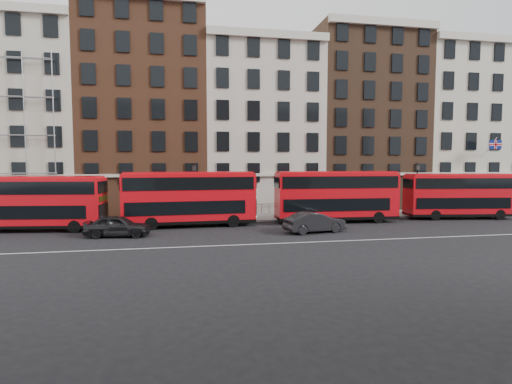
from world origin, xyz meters
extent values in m
plane|color=black|center=(0.00, 0.00, 0.00)|extent=(120.00, 120.00, 0.00)
cube|color=gray|center=(0.00, 10.50, 0.07)|extent=(80.00, 5.00, 0.15)
cube|color=gray|center=(0.00, 8.00, 0.08)|extent=(80.00, 0.30, 0.16)
cube|color=white|center=(0.00, -2.00, 0.01)|extent=(70.00, 0.12, 0.01)
cube|color=#B8B19F|center=(-25.60, 18.00, 10.00)|extent=(12.80, 10.00, 20.00)
cube|color=brown|center=(-12.80, 18.00, 11.00)|extent=(12.80, 10.00, 22.00)
cube|color=#B6AFA0|center=(0.00, 18.00, 9.50)|extent=(12.80, 10.00, 19.00)
cube|color=beige|center=(0.00, 12.75, 18.60)|extent=(12.80, 0.50, 0.80)
cube|color=brown|center=(12.80, 18.00, 10.50)|extent=(12.80, 10.00, 21.00)
cube|color=beige|center=(12.80, 12.75, 20.60)|extent=(12.80, 0.50, 0.80)
cube|color=beige|center=(25.60, 18.00, 10.00)|extent=(12.80, 10.00, 20.00)
cube|color=beige|center=(25.60, 12.75, 19.60)|extent=(12.80, 0.50, 0.80)
cube|color=red|center=(-20.48, 6.41, 2.31)|extent=(10.67, 3.83, 3.92)
cube|color=black|center=(-20.48, 6.41, 0.47)|extent=(10.67, 3.87, 0.24)
cube|color=black|center=(-20.78, 6.45, 1.64)|extent=(9.50, 3.76, 1.04)
cube|color=black|center=(-20.48, 6.41, 3.53)|extent=(10.28, 3.86, 0.99)
cube|color=red|center=(-20.48, 6.41, 4.32)|extent=(10.35, 3.60, 0.18)
cube|color=black|center=(-15.27, 5.72, 1.54)|extent=(0.37, 2.18, 1.29)
cube|color=black|center=(-15.27, 5.72, 2.60)|extent=(0.33, 1.88, 0.42)
cylinder|color=black|center=(-17.28, 4.86, 0.50)|extent=(1.02, 0.41, 0.99)
cylinder|color=black|center=(-16.99, 7.07, 0.50)|extent=(1.02, 0.41, 0.99)
cylinder|color=black|center=(-23.29, 7.90, 0.50)|extent=(1.02, 0.41, 0.99)
cube|color=red|center=(-8.37, 6.41, 2.46)|extent=(11.19, 3.05, 4.17)
cube|color=black|center=(-8.37, 6.41, 0.50)|extent=(11.19, 3.09, 0.25)
cube|color=black|center=(-8.69, 6.40, 1.74)|extent=(9.92, 3.08, 1.11)
cube|color=black|center=(-8.37, 6.41, 3.75)|extent=(10.77, 3.12, 1.06)
cube|color=red|center=(-8.37, 6.41, 4.60)|extent=(10.86, 2.82, 0.19)
cube|color=black|center=(-2.78, 6.61, 1.64)|extent=(0.17, 2.33, 1.37)
cube|color=black|center=(-2.78, 6.61, 2.77)|extent=(0.16, 2.01, 0.44)
cylinder|color=black|center=(-4.73, 5.36, 0.53)|extent=(1.07, 0.33, 1.06)
cylinder|color=black|center=(-4.82, 7.72, 0.53)|extent=(1.07, 0.33, 1.06)
cylinder|color=black|center=(-11.49, 5.11, 0.53)|extent=(1.07, 0.33, 1.06)
cylinder|color=black|center=(-11.58, 7.47, 0.53)|extent=(1.07, 0.33, 1.06)
cube|color=red|center=(4.92, 6.41, 2.45)|extent=(11.17, 3.07, 4.17)
cube|color=black|center=(4.92, 6.41, 0.50)|extent=(11.17, 3.11, 0.25)
cube|color=black|center=(4.60, 6.42, 1.74)|extent=(9.91, 3.10, 1.11)
cube|color=black|center=(4.92, 6.41, 3.74)|extent=(10.75, 3.13, 1.05)
cube|color=red|center=(4.92, 6.41, 4.59)|extent=(10.85, 2.84, 0.19)
cube|color=black|center=(10.49, 6.19, 1.63)|extent=(0.17, 2.32, 1.37)
cube|color=black|center=(10.49, 6.19, 2.76)|extent=(0.16, 2.01, 0.44)
cylinder|color=black|center=(8.46, 5.09, 0.53)|extent=(1.07, 0.34, 1.05)
cylinder|color=black|center=(8.55, 7.45, 0.53)|extent=(1.07, 0.34, 1.05)
cylinder|color=black|center=(1.71, 5.35, 0.53)|extent=(1.07, 0.34, 1.05)
cylinder|color=black|center=(1.80, 7.71, 0.53)|extent=(1.07, 0.34, 1.05)
cube|color=red|center=(17.71, 6.41, 2.30)|extent=(10.64, 3.80, 3.91)
cube|color=black|center=(17.71, 6.41, 0.47)|extent=(10.64, 3.84, 0.24)
cube|color=black|center=(17.42, 6.45, 1.64)|extent=(9.47, 3.73, 1.04)
cube|color=black|center=(17.71, 6.41, 3.52)|extent=(10.26, 3.83, 0.99)
cube|color=red|center=(17.71, 6.41, 4.31)|extent=(10.32, 3.56, 0.18)
cube|color=black|center=(22.91, 5.73, 1.54)|extent=(0.36, 2.17, 1.29)
cube|color=black|center=(22.91, 5.73, 2.60)|extent=(0.32, 1.88, 0.42)
cylinder|color=black|center=(20.91, 4.87, 0.50)|extent=(1.02, 0.40, 0.99)
cylinder|color=black|center=(21.20, 7.07, 0.50)|extent=(1.02, 0.40, 0.99)
cylinder|color=black|center=(14.62, 5.69, 0.50)|extent=(1.02, 0.40, 0.99)
cylinder|color=black|center=(14.91, 7.89, 0.50)|extent=(1.02, 0.40, 0.99)
imported|color=black|center=(-13.74, 2.60, 0.81)|extent=(4.95, 2.48, 1.62)
imported|color=black|center=(1.23, 1.64, 0.81)|extent=(5.13, 2.61, 1.61)
cylinder|color=black|center=(-7.85, 9.27, 2.45)|extent=(0.14, 0.14, 4.60)
cylinder|color=black|center=(-7.85, 9.27, 0.45)|extent=(0.32, 0.32, 0.60)
cube|color=#262626|center=(-7.85, 9.27, 5.00)|extent=(0.32, 0.32, 0.55)
cone|color=black|center=(-7.85, 9.27, 5.35)|extent=(0.44, 0.44, 0.25)
cylinder|color=black|center=(14.63, 8.87, 2.45)|extent=(0.14, 0.14, 4.60)
cylinder|color=black|center=(14.63, 8.87, 0.45)|extent=(0.32, 0.32, 0.60)
cube|color=#262626|center=(14.63, 8.87, 5.00)|extent=(0.32, 0.32, 0.55)
cone|color=black|center=(14.63, 8.87, 5.35)|extent=(0.44, 0.44, 0.25)
camera|label=1|loc=(-9.05, -28.06, 5.52)|focal=28.00mm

